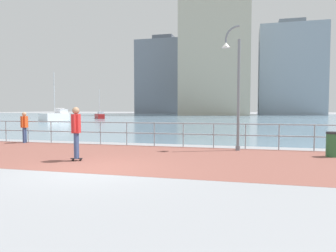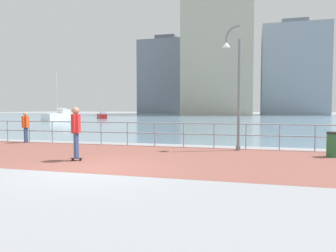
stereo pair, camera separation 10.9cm
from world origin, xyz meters
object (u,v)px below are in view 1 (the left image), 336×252
Objects in this scene: sailboat_ivory at (100,116)px; lamppost at (235,82)px; skateboarder at (76,128)px; trash_bin at (332,144)px; sailboat_blue at (56,116)px; bystander at (24,125)px.

lamppost is at bearing -55.97° from sailboat_ivory.
skateboarder is (-5.06, -4.11, -1.80)m from lamppost.
lamppost reaches higher than trash_bin.
skateboarder is 0.26× the size of sailboat_blue.
skateboarder is at bearing -54.75° from sailboat_blue.
sailboat_ivory is (-28.56, 37.91, 0.03)m from trash_bin.
sailboat_blue is 1.34× the size of sailboat_ivory.
lamppost is 2.87× the size of skateboarder.
sailboat_ivory reaches higher than skateboarder.
sailboat_blue reaches higher than trash_bin.
trash_bin is at bearing -42.22° from sailboat_blue.
bystander is 14.33m from trash_bin.
skateboarder reaches higher than trash_bin.
sailboat_blue reaches higher than sailboat_ivory.
trash_bin is 0.18× the size of sailboat_ivory.
trash_bin is at bearing -4.79° from bystander.
lamppost is at bearing 39.14° from skateboarder.
sailboat_blue is at bearing 125.25° from skateboarder.
skateboarder is 1.97× the size of trash_bin.
skateboarder is 37.63m from sailboat_blue.
sailboat_blue reaches higher than skateboarder.
skateboarder is 0.35× the size of sailboat_ivory.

